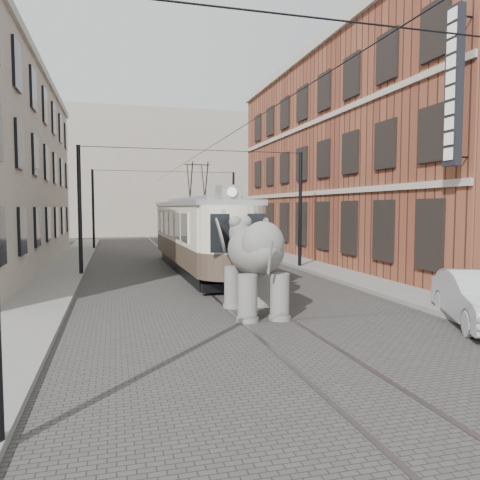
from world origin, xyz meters
name	(u,v)px	position (x,y,z in m)	size (l,w,h in m)	color
ground	(230,294)	(0.00, 0.00, 0.00)	(120.00, 120.00, 0.00)	#3D3A38
tram_rails	(230,294)	(0.00, 0.00, 0.01)	(1.54, 80.00, 0.02)	slate
sidewalk_right	(375,285)	(6.00, 0.00, 0.07)	(2.00, 60.00, 0.15)	slate
sidewalk_left	(40,301)	(-6.50, 0.00, 0.07)	(2.00, 60.00, 0.15)	slate
brick_building	(371,161)	(11.00, 9.00, 6.00)	(8.00, 26.00, 12.00)	brown
distant_block	(149,175)	(0.00, 40.00, 7.00)	(28.00, 10.00, 14.00)	gray
catenary	(200,211)	(-0.20, 5.00, 3.00)	(11.00, 30.20, 6.00)	black
tram	(198,218)	(-0.08, 6.48, 2.67)	(2.78, 13.46, 5.34)	beige
elephant	(255,265)	(-0.04, -3.25, 1.47)	(2.64, 4.79, 2.93)	slate
parked_car	(480,299)	(5.41, -6.19, 0.73)	(1.55, 4.41, 1.45)	#A5A5A9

